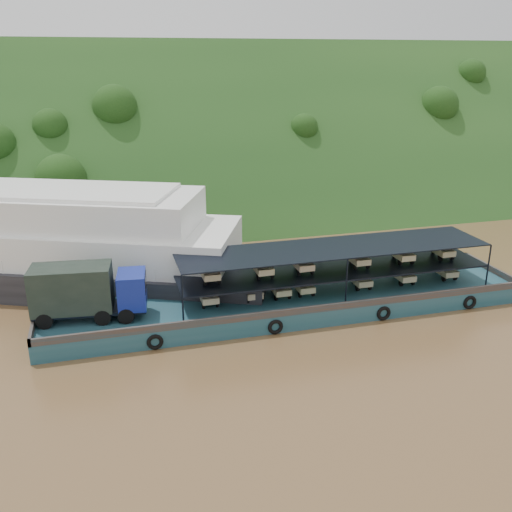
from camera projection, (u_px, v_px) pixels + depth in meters
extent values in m
plane|color=brown|center=(293.00, 307.00, 42.51)|extent=(160.00, 160.00, 0.00)
cube|color=#173914|center=(204.00, 198.00, 75.25)|extent=(140.00, 39.60, 39.60)
cube|color=#16424D|center=(287.00, 302.00, 41.84)|extent=(35.00, 7.00, 1.20)
cube|color=#592D19|center=(273.00, 275.00, 44.65)|extent=(35.00, 0.20, 0.50)
cube|color=#592D19|center=(303.00, 310.00, 38.46)|extent=(35.00, 0.20, 0.50)
cube|color=#592D19|center=(492.00, 269.00, 45.96)|extent=(0.20, 7.00, 0.50)
cube|color=#592D19|center=(34.00, 319.00, 37.15)|extent=(0.20, 7.00, 0.50)
torus|color=black|center=(155.00, 342.00, 36.09)|extent=(1.06, 0.26, 1.06)
torus|color=black|center=(275.00, 327.00, 38.12)|extent=(1.06, 0.26, 1.06)
torus|color=black|center=(384.00, 313.00, 40.14)|extent=(1.06, 0.26, 1.06)
torus|color=black|center=(470.00, 302.00, 41.92)|extent=(1.06, 0.26, 1.06)
cylinder|color=black|center=(45.00, 321.00, 36.27)|extent=(1.10, 0.49, 1.06)
cylinder|color=black|center=(51.00, 307.00, 38.35)|extent=(1.10, 0.49, 1.06)
cylinder|color=black|center=(103.00, 317.00, 36.80)|extent=(1.10, 0.49, 1.06)
cylinder|color=black|center=(106.00, 303.00, 38.88)|extent=(1.10, 0.49, 1.06)
cylinder|color=black|center=(126.00, 316.00, 37.01)|extent=(1.10, 0.49, 1.06)
cylinder|color=black|center=(128.00, 302.00, 39.09)|extent=(1.10, 0.49, 1.06)
cube|color=black|center=(91.00, 309.00, 37.66)|extent=(7.44, 3.15, 0.21)
cube|color=navy|center=(132.00, 289.00, 37.66)|extent=(2.09, 2.74, 2.33)
cube|color=black|center=(146.00, 282.00, 37.65)|extent=(0.31, 2.11, 0.95)
cube|color=black|center=(72.00, 288.00, 37.00)|extent=(5.35, 3.12, 2.97)
cube|color=black|center=(333.00, 269.00, 41.98)|extent=(23.00, 5.00, 0.12)
cube|color=black|center=(334.00, 248.00, 41.43)|extent=(23.00, 5.00, 0.08)
cylinder|color=black|center=(182.00, 299.00, 36.79)|extent=(0.12, 0.12, 3.30)
cylinder|color=black|center=(172.00, 272.00, 41.34)|extent=(0.12, 0.12, 3.30)
cylinder|color=black|center=(347.00, 281.00, 39.71)|extent=(0.12, 0.12, 3.30)
cylinder|color=black|center=(320.00, 258.00, 44.25)|extent=(0.12, 0.12, 3.30)
cylinder|color=black|center=(488.00, 266.00, 42.62)|extent=(0.12, 0.12, 3.30)
cylinder|color=black|center=(450.00, 246.00, 47.17)|extent=(0.12, 0.12, 3.30)
cylinder|color=black|center=(205.00, 294.00, 41.02)|extent=(0.12, 0.52, 0.52)
cylinder|color=black|center=(203.00, 305.00, 39.26)|extent=(0.14, 0.52, 0.52)
cylinder|color=black|center=(217.00, 304.00, 39.51)|extent=(0.14, 0.52, 0.52)
cube|color=beige|center=(209.00, 298.00, 39.59)|extent=(1.15, 1.50, 0.44)
cube|color=red|center=(206.00, 289.00, 40.58)|extent=(0.55, 0.80, 0.80)
cube|color=red|center=(206.00, 284.00, 40.23)|extent=(0.50, 0.10, 0.10)
cylinder|color=black|center=(248.00, 290.00, 41.83)|extent=(0.12, 0.52, 0.52)
cylinder|color=black|center=(248.00, 300.00, 40.06)|extent=(0.14, 0.52, 0.52)
cylinder|color=black|center=(261.00, 299.00, 40.32)|extent=(0.14, 0.52, 0.52)
cube|color=#C5B28B|center=(253.00, 293.00, 40.40)|extent=(1.15, 1.50, 0.44)
cube|color=#AF0B10|center=(249.00, 285.00, 41.38)|extent=(0.55, 0.80, 0.80)
cube|color=#AF0B10|center=(250.00, 279.00, 41.04)|extent=(0.50, 0.10, 0.10)
cylinder|color=black|center=(298.00, 285.00, 42.81)|extent=(0.12, 0.52, 0.52)
cylinder|color=black|center=(300.00, 294.00, 41.05)|extent=(0.14, 0.52, 0.52)
cylinder|color=black|center=(313.00, 293.00, 41.30)|extent=(0.14, 0.52, 0.52)
cube|color=beige|center=(305.00, 287.00, 41.38)|extent=(1.15, 1.50, 0.44)
cube|color=red|center=(300.00, 279.00, 42.37)|extent=(0.55, 0.80, 0.80)
cube|color=red|center=(301.00, 274.00, 42.02)|extent=(0.50, 0.10, 0.10)
cylinder|color=black|center=(353.00, 279.00, 43.96)|extent=(0.12, 0.52, 0.52)
cylinder|color=black|center=(357.00, 288.00, 42.20)|extent=(0.14, 0.52, 0.52)
cylinder|color=black|center=(370.00, 286.00, 42.45)|extent=(0.14, 0.52, 0.52)
cube|color=beige|center=(362.00, 281.00, 42.53)|extent=(1.15, 1.50, 0.44)
cube|color=#BA250C|center=(355.00, 274.00, 43.51)|extent=(0.55, 0.80, 0.80)
cube|color=#BA250C|center=(357.00, 268.00, 43.17)|extent=(0.50, 0.10, 0.10)
cylinder|color=black|center=(395.00, 274.00, 44.87)|extent=(0.12, 0.52, 0.52)
cylinder|color=black|center=(401.00, 283.00, 43.11)|extent=(0.14, 0.52, 0.52)
cylinder|color=black|center=(413.00, 282.00, 43.36)|extent=(0.14, 0.52, 0.52)
cube|color=beige|center=(405.00, 277.00, 43.44)|extent=(1.15, 1.50, 0.44)
cube|color=red|center=(398.00, 269.00, 44.43)|extent=(0.55, 0.80, 0.80)
cube|color=red|center=(400.00, 264.00, 44.08)|extent=(0.50, 0.10, 0.10)
cylinder|color=black|center=(436.00, 270.00, 45.80)|extent=(0.12, 0.52, 0.52)
cylinder|color=black|center=(444.00, 278.00, 44.04)|extent=(0.14, 0.52, 0.52)
cylinder|color=black|center=(455.00, 277.00, 44.29)|extent=(0.14, 0.52, 0.52)
cube|color=#C9BD8E|center=(447.00, 272.00, 44.37)|extent=(1.15, 1.50, 0.44)
cube|color=#B70C0D|center=(439.00, 265.00, 45.36)|extent=(0.55, 0.80, 0.80)
cube|color=#B70C0D|center=(441.00, 260.00, 45.01)|extent=(0.50, 0.10, 0.10)
cylinder|color=black|center=(275.00, 287.00, 42.35)|extent=(0.12, 0.52, 0.52)
cylinder|color=black|center=(276.00, 297.00, 40.59)|extent=(0.14, 0.52, 0.52)
cylinder|color=black|center=(289.00, 295.00, 40.84)|extent=(0.14, 0.52, 0.52)
cube|color=beige|center=(281.00, 290.00, 40.92)|extent=(1.15, 1.50, 0.44)
cube|color=red|center=(276.00, 282.00, 41.91)|extent=(0.55, 0.80, 0.80)
cube|color=red|center=(277.00, 277.00, 41.56)|extent=(0.50, 0.10, 0.10)
cylinder|color=black|center=(207.00, 272.00, 40.49)|extent=(0.12, 0.52, 0.52)
cylinder|color=black|center=(205.00, 282.00, 38.73)|extent=(0.14, 0.52, 0.52)
cylinder|color=black|center=(219.00, 280.00, 38.98)|extent=(0.14, 0.52, 0.52)
cube|color=#C0B188|center=(211.00, 275.00, 39.06)|extent=(1.15, 1.50, 0.44)
cube|color=red|center=(207.00, 267.00, 40.05)|extent=(0.55, 0.80, 0.80)
cube|color=red|center=(208.00, 261.00, 39.70)|extent=(0.50, 0.10, 0.10)
cylinder|color=black|center=(258.00, 267.00, 41.46)|extent=(0.12, 0.52, 0.52)
cylinder|color=black|center=(258.00, 276.00, 39.69)|extent=(0.14, 0.52, 0.52)
cylinder|color=black|center=(272.00, 275.00, 39.95)|extent=(0.14, 0.52, 0.52)
cube|color=beige|center=(264.00, 269.00, 40.02)|extent=(1.15, 1.50, 0.44)
cube|color=beige|center=(259.00, 262.00, 41.01)|extent=(0.55, 0.80, 0.80)
cube|color=beige|center=(260.00, 256.00, 40.66)|extent=(0.50, 0.10, 0.10)
cylinder|color=black|center=(297.00, 263.00, 42.21)|extent=(0.12, 0.52, 0.52)
cylinder|color=black|center=(299.00, 272.00, 40.45)|extent=(0.14, 0.52, 0.52)
cylinder|color=black|center=(312.00, 271.00, 40.70)|extent=(0.14, 0.52, 0.52)
cube|color=beige|center=(304.00, 265.00, 40.78)|extent=(1.15, 1.50, 0.44)
cube|color=#1A27A1|center=(299.00, 258.00, 41.77)|extent=(0.55, 0.80, 0.80)
cube|color=#1A27A1|center=(300.00, 252.00, 41.42)|extent=(0.50, 0.10, 0.10)
cylinder|color=black|center=(351.00, 258.00, 43.32)|extent=(0.12, 0.52, 0.52)
cylinder|color=black|center=(355.00, 266.00, 41.56)|extent=(0.14, 0.52, 0.52)
cylinder|color=black|center=(368.00, 265.00, 41.81)|extent=(0.14, 0.52, 0.52)
cube|color=beige|center=(360.00, 260.00, 41.89)|extent=(1.15, 1.50, 0.44)
cube|color=red|center=(353.00, 253.00, 42.87)|extent=(0.55, 0.80, 0.80)
cube|color=red|center=(355.00, 247.00, 42.53)|extent=(0.50, 0.10, 0.10)
cylinder|color=black|center=(394.00, 254.00, 44.24)|extent=(0.12, 0.52, 0.52)
cylinder|color=black|center=(400.00, 262.00, 42.48)|extent=(0.14, 0.52, 0.52)
cylinder|color=black|center=(412.00, 261.00, 42.73)|extent=(0.14, 0.52, 0.52)
cube|color=beige|center=(404.00, 256.00, 42.81)|extent=(1.15, 1.50, 0.44)
cube|color=#AE0B18|center=(397.00, 249.00, 43.80)|extent=(0.55, 0.80, 0.80)
cube|color=#AE0B18|center=(399.00, 243.00, 43.45)|extent=(0.50, 0.10, 0.10)
cylinder|color=black|center=(433.00, 250.00, 45.11)|extent=(0.12, 0.52, 0.52)
cylinder|color=black|center=(440.00, 258.00, 43.34)|extent=(0.14, 0.52, 0.52)
cylinder|color=black|center=(452.00, 257.00, 43.60)|extent=(0.14, 0.52, 0.52)
cube|color=beige|center=(444.00, 252.00, 43.67)|extent=(1.15, 1.50, 0.44)
cube|color=beige|center=(436.00, 245.00, 44.66)|extent=(0.55, 0.80, 0.80)
cube|color=beige|center=(438.00, 240.00, 44.31)|extent=(0.50, 0.10, 0.10)
cube|color=black|center=(35.00, 268.00, 47.03)|extent=(39.78, 24.68, 2.35)
cube|color=white|center=(31.00, 238.00, 46.19)|extent=(34.01, 21.43, 2.74)
cube|color=white|center=(27.00, 207.00, 45.32)|extent=(28.24, 18.17, 2.54)
cube|color=white|center=(24.00, 189.00, 44.85)|extent=(24.26, 15.71, 0.29)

